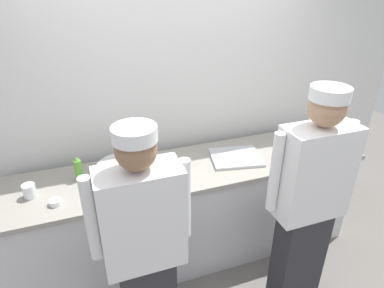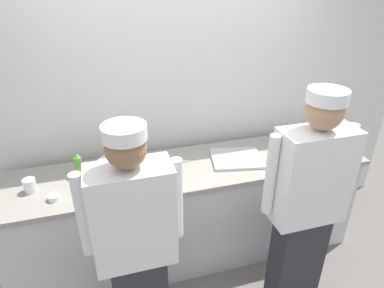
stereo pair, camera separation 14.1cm
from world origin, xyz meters
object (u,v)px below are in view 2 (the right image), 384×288
sheet_tray (236,159)px  squeeze_bottle_primary (79,165)px  ramekin_red_sauce (335,152)px  deli_cup (30,185)px  chef_near_left (136,245)px  squeeze_bottle_secondary (151,165)px  chefs_knife (170,163)px  ramekin_yellow_sauce (54,197)px  mixing_bowl_steel (121,169)px  ramekin_orange_sauce (282,148)px  plate_stack_front (310,148)px  chef_center (306,204)px

sheet_tray → squeeze_bottle_primary: size_ratio=2.08×
sheet_tray → ramekin_red_sauce: (0.87, -0.15, 0.01)m
deli_cup → sheet_tray: bearing=0.1°
chef_near_left → squeeze_bottle_secondary: (0.22, 0.66, 0.14)m
sheet_tray → chefs_knife: bearing=170.1°
ramekin_yellow_sauce → chef_near_left: bearing=-48.8°
squeeze_bottle_secondary → chef_near_left: bearing=-108.5°
deli_cup → mixing_bowl_steel: bearing=2.0°
mixing_bowl_steel → ramekin_yellow_sauce: (-0.49, -0.17, -0.04)m
mixing_bowl_steel → ramekin_orange_sauce: (1.42, 0.03, -0.04)m
plate_stack_front → squeeze_bottle_secondary: 1.43m
squeeze_bottle_primary → squeeze_bottle_secondary: (0.54, -0.17, 0.01)m
squeeze_bottle_primary → deli_cup: (-0.34, -0.12, -0.04)m
chef_near_left → squeeze_bottle_secondary: 0.71m
plate_stack_front → mixing_bowl_steel: (-1.65, 0.04, 0.04)m
mixing_bowl_steel → squeeze_bottle_primary: bearing=163.6°
plate_stack_front → ramekin_yellow_sauce: size_ratio=2.43×
chef_center → plate_stack_front: (0.48, 0.69, 0.01)m
plate_stack_front → squeeze_bottle_secondary: squeeze_bottle_secondary is taller
mixing_bowl_steel → chefs_knife: 0.42m
chef_near_left → ramekin_yellow_sauce: (-0.49, 0.56, 0.05)m
ramekin_red_sauce → deli_cup: deli_cup is taller
squeeze_bottle_primary → mixing_bowl_steel: bearing=-16.4°
chef_near_left → deli_cup: (-0.66, 0.72, 0.08)m
deli_cup → chef_near_left: bearing=-47.3°
ramekin_orange_sauce → ramekin_red_sauce: 0.46m
ramekin_orange_sauce → deli_cup: 2.08m
squeeze_bottle_primary → deli_cup: squeeze_bottle_primary is taller
chef_center → chefs_knife: chef_center is taller
chef_center → plate_stack_front: size_ratio=8.74×
squeeze_bottle_primary → ramekin_orange_sauce: bearing=-2.2°
chef_near_left → squeeze_bottle_primary: (-0.32, 0.83, 0.13)m
ramekin_yellow_sauce → squeeze_bottle_primary: bearing=56.5°
chef_near_left → ramekin_red_sauce: chef_near_left is taller
chefs_knife → squeeze_bottle_secondary: bearing=-139.0°
ramekin_orange_sauce → ramekin_yellow_sauce: size_ratio=1.06×
chef_near_left → sheet_tray: bearing=36.9°
squeeze_bottle_secondary → deli_cup: size_ratio=2.09×
chef_near_left → ramekin_yellow_sauce: bearing=131.2°
mixing_bowl_steel → ramekin_yellow_sauce: size_ratio=4.45×
ramekin_orange_sauce → ramekin_red_sauce: size_ratio=0.84×
plate_stack_front → squeeze_bottle_primary: bearing=176.0°
mixing_bowl_steel → squeeze_bottle_secondary: squeeze_bottle_secondary is taller
chef_near_left → mixing_bowl_steel: 0.74m
ramekin_orange_sauce → deli_cup: size_ratio=0.86×
ramekin_red_sauce → deli_cup: size_ratio=1.01×
squeeze_bottle_primary → ramekin_orange_sauce: squeeze_bottle_primary is taller
sheet_tray → ramekin_yellow_sauce: bearing=-173.9°
chef_near_left → deli_cup: bearing=132.7°
plate_stack_front → mixing_bowl_steel: bearing=178.4°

